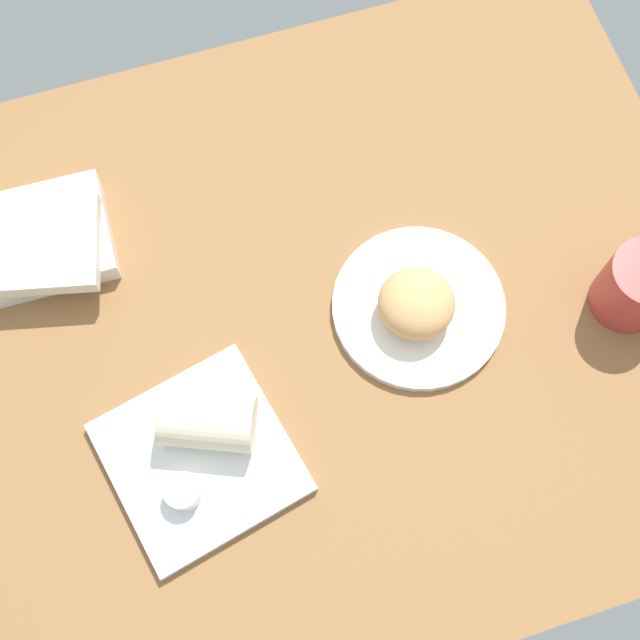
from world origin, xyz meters
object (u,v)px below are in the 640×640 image
at_px(breakfast_wrap, 207,421).
at_px(coffee_mug, 640,287).
at_px(round_plate, 418,307).
at_px(scone_pastry, 417,303).
at_px(square_plate, 200,457).
at_px(book_stack, 32,242).
at_px(sauce_cup, 183,492).

height_order(breakfast_wrap, coffee_mug, coffee_mug).
bearing_deg(round_plate, scone_pastry, -143.08).
height_order(scone_pastry, breakfast_wrap, breakfast_wrap).
distance_m(square_plate, breakfast_wrap, 0.06).
height_order(round_plate, book_stack, book_stack).
bearing_deg(book_stack, round_plate, -26.65).
relative_size(book_stack, coffee_mug, 1.84).
bearing_deg(scone_pastry, coffee_mug, -13.60).
xyz_separation_m(square_plate, sauce_cup, (-0.03, -0.04, 0.02)).
height_order(book_stack, coffee_mug, coffee_mug).
bearing_deg(sauce_cup, round_plate, 22.44).
bearing_deg(sauce_cup, breakfast_wrap, 53.40).
distance_m(book_stack, coffee_mug, 0.79).
bearing_deg(round_plate, coffee_mug, -15.48).
bearing_deg(coffee_mug, scone_pastry, 166.40).
relative_size(round_plate, scone_pastry, 2.30).
xyz_separation_m(round_plate, scone_pastry, (-0.01, -0.01, 0.04)).
distance_m(round_plate, coffee_mug, 0.28).
xyz_separation_m(round_plate, square_plate, (-0.32, -0.11, 0.00)).
height_order(scone_pastry, sauce_cup, scone_pastry).
height_order(sauce_cup, breakfast_wrap, breakfast_wrap).
distance_m(sauce_cup, book_stack, 0.39).
relative_size(scone_pastry, square_plate, 0.46).
xyz_separation_m(sauce_cup, breakfast_wrap, (0.05, 0.07, 0.02)).
bearing_deg(breakfast_wrap, round_plate, 127.16).
bearing_deg(round_plate, book_stack, 153.35).
xyz_separation_m(round_plate, book_stack, (-0.46, 0.23, 0.02)).
bearing_deg(breakfast_wrap, sauce_cup, -13.68).
distance_m(scone_pastry, sauce_cup, 0.37).
height_order(sauce_cup, coffee_mug, coffee_mug).
bearing_deg(book_stack, square_plate, -67.84).
bearing_deg(sauce_cup, book_stack, 106.19).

